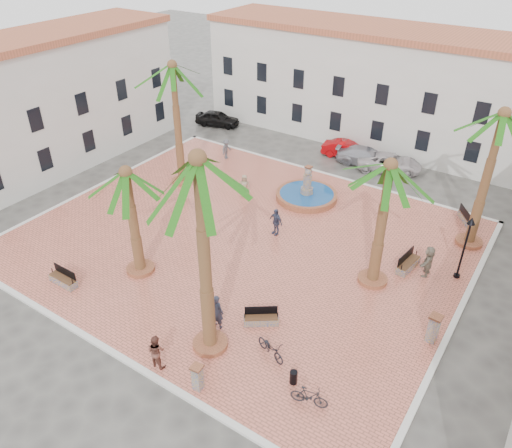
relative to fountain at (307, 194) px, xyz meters
The scene contains 36 objects.
ground 6.79m from the fountain, 96.94° to the right, with size 120.00×120.00×0.00m, color #56544F.
plaza 6.78m from the fountain, 96.94° to the right, with size 26.00×22.00×0.15m, color #D86F59.
kerb_n 4.37m from the fountain, 100.83° to the left, with size 26.30×0.30×0.16m, color silver.
kerb_s 17.74m from the fountain, 92.64° to the right, with size 26.30×0.30×0.16m, color silver.
kerb_e 13.92m from the fountain, 28.89° to the right, with size 0.30×22.30×0.16m, color silver.
kerb_w 15.37m from the fountain, 154.06° to the right, with size 0.30×22.30×0.16m, color silver.
building_north 13.98m from the fountain, 93.53° to the left, with size 30.40×7.40×9.50m.
building_west 21.41m from the fountain, 161.26° to the right, with size 6.40×24.40×10.00m.
fountain is the anchor object (origin of this frame).
palm_nw 12.05m from the fountain, 161.51° to the right, with size 4.95×4.95×9.02m.
palm_sw 14.07m from the fountain, 106.95° to the right, with size 5.17×5.17×6.57m.
palm_s 17.36m from the fountain, 78.45° to the right, with size 5.35×5.35×10.03m.
palm_e 11.36m from the fountain, 39.20° to the right, with size 5.27×5.27×7.44m.
palm_ne 13.12m from the fountain, ahead, with size 5.22×5.22×8.66m.
bench_s 17.01m from the fountain, 112.29° to the right, with size 1.81×0.57×0.95m.
bench_se 13.02m from the fountain, 71.09° to the right, with size 1.70×1.44×0.91m.
bench_e 9.59m from the fountain, 24.30° to the right, with size 0.83×1.97×1.01m.
bench_ne 10.68m from the fountain, 16.62° to the left, with size 1.46×1.78×0.94m.
lamppost_s 14.64m from the fountain, 80.20° to the right, with size 0.46×0.46×4.27m.
lamppost_e 11.96m from the fountain, 15.67° to the right, with size 0.42×0.42×3.89m.
bollard_se 17.62m from the fountain, 76.39° to the right, with size 0.52×0.52×1.34m.
bollard_n 2.50m from the fountain, 116.63° to the left, with size 0.51×0.51×1.30m.
bollard_e 14.56m from the fountain, 37.28° to the right, with size 0.60×0.60×1.56m.
litter_bin 16.37m from the fountain, 63.18° to the right, with size 0.34×0.34×0.66m, color black.
cyclist_a 13.94m from the fountain, 79.43° to the right, with size 0.71×0.46×1.94m, color #2E3346.
bicycle_a 14.97m from the fountain, 67.49° to the right, with size 0.62×1.78×0.94m, color black.
cyclist_b 17.22m from the fountain, 84.01° to the right, with size 0.84×0.66×1.73m, color brown.
bicycle_b 17.44m from the fountain, 60.87° to the right, with size 0.46×1.62×0.97m, color black.
pedestrian_fountain_a 4.44m from the fountain, 151.31° to the right, with size 0.79×0.51×1.61m, color #9A8567.
pedestrian_fountain_b 5.15m from the fountain, 83.54° to the right, with size 1.06×0.44×1.80m, color #38405B.
pedestrian_north 8.97m from the fountain, 165.63° to the left, with size 1.07×0.61×1.65m, color #515056.
pedestrian_east 10.56m from the fountain, 21.91° to the right, with size 1.72×0.55×1.86m, color gray.
car_black 16.05m from the fountain, 150.50° to the left, with size 1.67×4.15×1.41m, color black.
car_red 8.23m from the fountain, 95.10° to the left, with size 1.42×4.08×1.35m, color #B3060A.
car_silver 7.86m from the fountain, 81.29° to the left, with size 1.96×4.83×1.40m, color #A6A6AF.
car_white 8.36m from the fountain, 68.07° to the left, with size 2.27×4.93×1.37m, color beige.
Camera 1 is at (14.94, -20.91, 17.61)m, focal length 35.00 mm.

